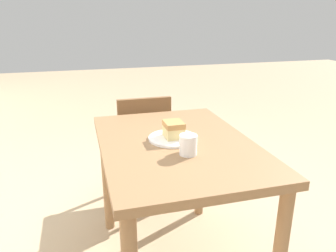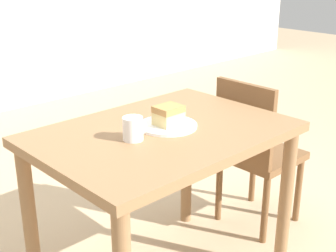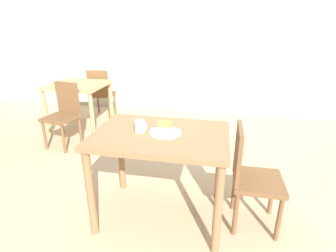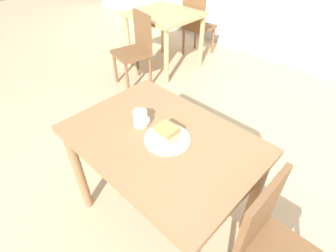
# 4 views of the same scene
# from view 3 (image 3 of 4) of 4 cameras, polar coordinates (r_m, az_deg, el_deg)

# --- Properties ---
(ground_plane) EXTENTS (14.00, 14.00, 0.00)m
(ground_plane) POSITION_cam_3_polar(r_m,az_deg,el_deg) (2.30, 1.57, -20.57)
(ground_plane) COLOR tan
(wall_back) EXTENTS (10.00, 0.10, 2.80)m
(wall_back) POSITION_cam_3_polar(r_m,az_deg,el_deg) (4.73, 8.43, 19.55)
(wall_back) COLOR beige
(wall_back) RESTS_ON ground_plane
(dining_table_near) EXTENTS (1.03, 0.73, 0.76)m
(dining_table_near) POSITION_cam_3_polar(r_m,az_deg,el_deg) (2.05, -1.61, -4.57)
(dining_table_near) COLOR olive
(dining_table_near) RESTS_ON ground_plane
(dining_table_far) EXTENTS (0.82, 0.77, 0.72)m
(dining_table_far) POSITION_cam_3_polar(r_m,az_deg,el_deg) (4.16, -18.94, 7.12)
(dining_table_far) COLOR tan
(dining_table_far) RESTS_ON ground_plane
(chair_near_window) EXTENTS (0.37, 0.37, 0.84)m
(chair_near_window) POSITION_cam_3_polar(r_m,az_deg,el_deg) (2.15, 17.46, -10.12)
(chair_near_window) COLOR brown
(chair_near_window) RESTS_ON ground_plane
(chair_far_corner) EXTENTS (0.44, 0.44, 0.84)m
(chair_far_corner) POSITION_cam_3_polar(r_m,az_deg,el_deg) (3.70, -21.79, 2.68)
(chair_far_corner) COLOR brown
(chair_far_corner) RESTS_ON ground_plane
(chair_far_opposite) EXTENTS (0.40, 0.40, 0.84)m
(chair_far_opposite) POSITION_cam_3_polar(r_m,az_deg,el_deg) (4.64, -14.37, 7.15)
(chair_far_opposite) COLOR brown
(chair_far_opposite) RESTS_ON ground_plane
(plate) EXTENTS (0.24, 0.24, 0.01)m
(plate) POSITION_cam_3_polar(r_m,az_deg,el_deg) (2.00, -0.62, -1.39)
(plate) COLOR white
(plate) RESTS_ON dining_table_near
(cake_slice) EXTENTS (0.11, 0.09, 0.08)m
(cake_slice) POSITION_cam_3_polar(r_m,az_deg,el_deg) (1.98, -0.61, -0.21)
(cake_slice) COLOR #E0C67F
(cake_slice) RESTS_ON plate
(coffee_mug) EXTENTS (0.09, 0.08, 0.09)m
(coffee_mug) POSITION_cam_3_polar(r_m,az_deg,el_deg) (2.02, -6.01, -0.07)
(coffee_mug) COLOR white
(coffee_mug) RESTS_ON dining_table_near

